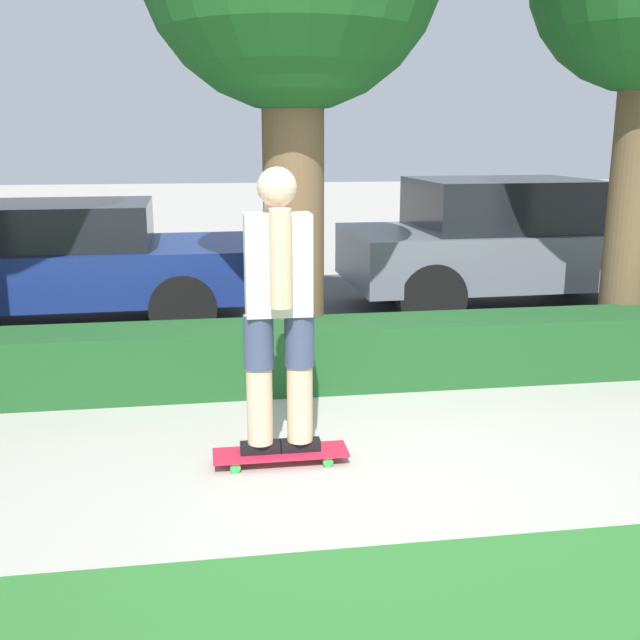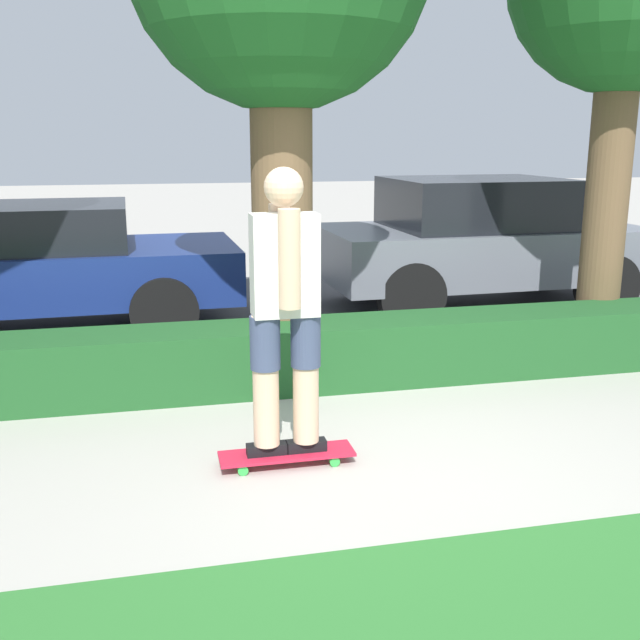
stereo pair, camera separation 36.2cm
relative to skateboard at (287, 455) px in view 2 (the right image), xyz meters
name	(u,v)px [view 2 (the right image)]	position (x,y,z in m)	size (l,w,h in m)	color
ground_plane	(374,462)	(0.56, -0.09, -0.07)	(60.00, 60.00, 0.00)	#ADA89E
street_asphalt	(271,315)	(0.56, 4.11, -0.07)	(13.76, 5.00, 0.01)	#474749
hedge_row	(320,354)	(0.56, 1.51, 0.20)	(13.76, 0.60, 0.54)	#1E5123
skateboard	(287,455)	(0.00, 0.00, 0.00)	(0.87, 0.24, 0.09)	red
skater_person	(285,306)	(0.00, 0.00, 0.98)	(0.52, 0.46, 1.80)	black
parked_car_front	(30,264)	(-2.04, 3.95, 0.67)	(4.32, 1.90, 1.37)	navy
parked_car_middle	(479,240)	(3.11, 3.99, 0.76)	(3.89, 1.94, 1.57)	slate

